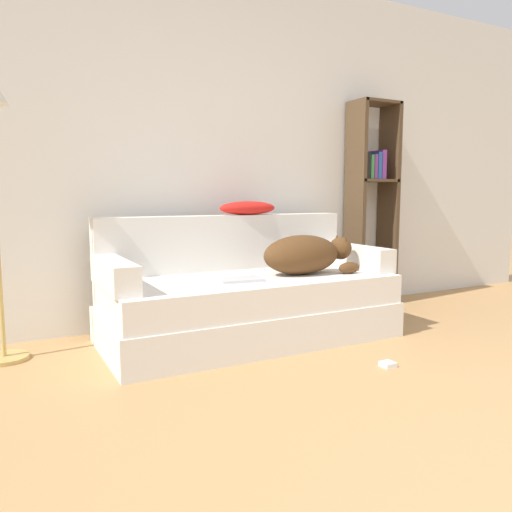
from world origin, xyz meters
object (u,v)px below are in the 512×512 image
(laptop, at_px, (239,279))
(power_adapter, at_px, (388,364))
(dog, at_px, (306,254))
(bookshelf, at_px, (372,192))
(couch, at_px, (249,308))
(throw_pillow, at_px, (248,208))

(laptop, xyz_separation_m, power_adapter, (0.58, -0.75, -0.43))
(dog, distance_m, power_adapter, 0.96)
(bookshelf, relative_size, power_adapter, 23.25)
(laptop, bearing_deg, couch, 48.64)
(couch, height_order, bookshelf, bookshelf)
(dog, xyz_separation_m, bookshelf, (1.05, 0.56, 0.44))
(laptop, height_order, throw_pillow, throw_pillow)
(dog, xyz_separation_m, throw_pillow, (-0.23, 0.44, 0.31))
(throw_pillow, relative_size, power_adapter, 5.91)
(dog, height_order, power_adapter, dog)
(dog, distance_m, bookshelf, 1.27)
(couch, xyz_separation_m, power_adapter, (0.45, -0.87, -0.20))
(couch, bearing_deg, throw_pillow, 64.76)
(couch, relative_size, bookshelf, 1.09)
(couch, bearing_deg, laptop, -138.53)
(throw_pillow, bearing_deg, laptop, -122.28)
(couch, xyz_separation_m, throw_pillow, (0.17, 0.36, 0.67))
(dog, bearing_deg, couch, 168.21)
(power_adapter, bearing_deg, bookshelf, 53.23)
(laptop, bearing_deg, bookshelf, 27.64)
(dog, height_order, laptop, dog)
(couch, height_order, dog, dog)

